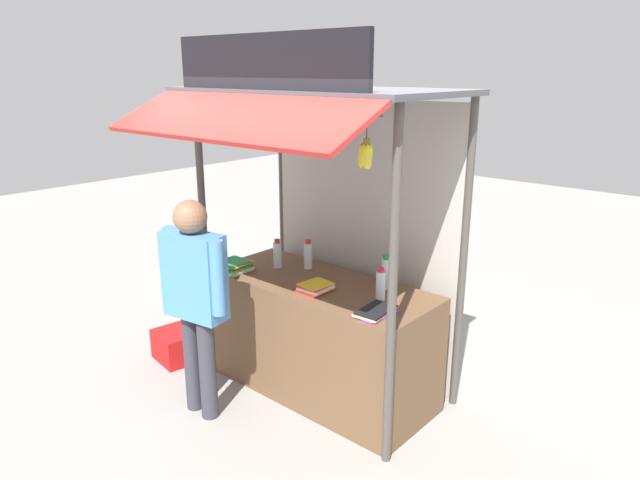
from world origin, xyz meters
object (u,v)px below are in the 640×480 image
water_bottle_right (277,254)px  vendor_person (195,290)px  magazine_stack_left (234,266)px  magazine_stack_front_right (315,287)px  plastic_crate (179,344)px  water_bottle_front_left (386,273)px  banana_bunch_inner_right (335,142)px  magazine_stack_rear_center (376,312)px  water_bottle_back_left (308,255)px  banana_bunch_leftmost (366,155)px  water_bottle_back_right (381,285)px

water_bottle_right → vendor_person: size_ratio=0.15×
water_bottle_right → magazine_stack_left: water_bottle_right is taller
magazine_stack_front_right → plastic_crate: 1.66m
water_bottle_front_left → banana_bunch_inner_right: bearing=-83.0°
plastic_crate → magazine_stack_front_right: bearing=11.6°
magazine_stack_rear_center → banana_bunch_inner_right: banana_bunch_inner_right is taller
banana_bunch_inner_right → vendor_person: bearing=-160.5°
water_bottle_back_left → plastic_crate: water_bottle_back_left is taller
water_bottle_back_left → banana_bunch_leftmost: 1.63m
water_bottle_front_left → banana_bunch_inner_right: 1.29m
magazine_stack_front_right → banana_bunch_leftmost: banana_bunch_leftmost is taller
water_bottle_right → banana_bunch_inner_right: 1.59m
water_bottle_right → water_bottle_front_left: 0.99m
water_bottle_back_right → plastic_crate: size_ratio=0.63×
water_bottle_back_left → water_bottle_right: 0.26m
water_bottle_front_left → magazine_stack_front_right: size_ratio=1.07×
magazine_stack_front_right → banana_bunch_leftmost: bearing=-25.4°
magazine_stack_left → magazine_stack_front_right: size_ratio=1.11×
water_bottle_right → plastic_crate: size_ratio=0.64×
plastic_crate → water_bottle_front_left: bearing=21.1°
magazine_stack_rear_center → plastic_crate: 2.18m
magazine_stack_left → vendor_person: bearing=-66.3°
magazine_stack_front_right → vendor_person: (-0.56, -0.69, 0.04)m
magazine_stack_front_right → vendor_person: size_ratio=0.15×
water_bottle_back_right → magazine_stack_front_right: 0.51m
magazine_stack_left → banana_bunch_inner_right: size_ratio=1.21×
water_bottle_right → water_bottle_front_left: (0.97, 0.20, 0.01)m
water_bottle_back_left → water_bottle_front_left: (0.76, 0.04, 0.01)m
magazine_stack_left → vendor_person: vendor_person is taller
water_bottle_right → magazine_stack_rear_center: water_bottle_right is taller
water_bottle_right → water_bottle_back_right: 1.07m
magazine_stack_rear_center → magazine_stack_front_right: bearing=175.6°
banana_bunch_leftmost → vendor_person: bearing=-163.9°
water_bottle_front_left → plastic_crate: bearing=-158.9°
water_bottle_back_left → water_bottle_back_right: 0.88m
water_bottle_back_right → banana_bunch_leftmost: (0.22, -0.51, 1.01)m
water_bottle_right → plastic_crate: (-0.81, -0.49, -0.92)m
water_bottle_right → magazine_stack_front_right: (0.60, -0.20, -0.09)m
water_bottle_right → water_bottle_back_left: bearing=37.2°
water_bottle_back_right → magazine_stack_rear_center: 0.28m
magazine_stack_front_right → banana_bunch_leftmost: (0.69, -0.33, 1.10)m
water_bottle_right → banana_bunch_leftmost: 1.72m
water_bottle_front_left → magazine_stack_front_right: (-0.37, -0.40, -0.10)m
banana_bunch_leftmost → water_bottle_front_left: bearing=113.9°
magazine_stack_left → banana_bunch_inner_right: banana_bunch_inner_right is taller
water_bottle_back_right → water_bottle_front_left: (-0.10, 0.21, 0.01)m
magazine_stack_rear_center → plastic_crate: bearing=-173.1°
magazine_stack_left → plastic_crate: 1.05m
water_bottle_back_left → plastic_crate: size_ratio=0.64×
water_bottle_right → water_bottle_back_right: bearing=-0.6°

